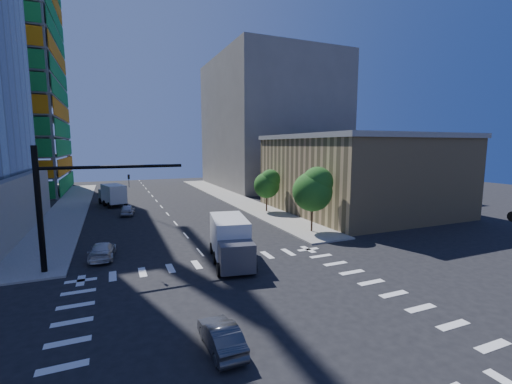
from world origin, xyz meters
TOP-DOWN VIEW (x-y plane):
  - ground at (0.00, 0.00)m, footprint 160.00×160.00m
  - road_markings at (0.00, 0.00)m, footprint 20.00×20.00m
  - sidewalk_ne at (12.50, 40.00)m, footprint 5.00×60.00m
  - sidewalk_nw at (-12.50, 40.00)m, footprint 5.00×60.00m
  - commercial_building at (25.00, 22.00)m, footprint 20.50×22.50m
  - bg_building_ne at (27.00, 55.00)m, footprint 24.00×30.00m
  - signal_mast_nw at (-10.00, 11.50)m, footprint 10.20×0.40m
  - tree_south at (12.63, 13.90)m, footprint 4.16×4.16m
  - tree_north at (12.93, 25.90)m, footprint 3.54×3.52m
  - car_nb_far at (4.32, 15.41)m, footprint 3.22×5.06m
  - car_sb_near at (-7.69, 13.53)m, footprint 2.25×4.68m
  - car_sb_mid at (-4.94, 31.49)m, footprint 2.17×4.30m
  - car_sb_cross at (-2.55, -2.31)m, footprint 1.36×3.77m
  - box_truck_near at (1.58, 8.25)m, footprint 3.90×6.92m
  - box_truck_far at (-6.77, 40.37)m, footprint 4.16×6.67m

SIDE VIEW (x-z plane):
  - ground at x=0.00m, z-range 0.00..0.00m
  - road_markings at x=0.00m, z-range 0.00..0.01m
  - sidewalk_ne at x=12.50m, z-range 0.00..0.15m
  - sidewalk_nw at x=-12.50m, z-range 0.00..0.15m
  - car_sb_cross at x=-2.55m, z-range 0.00..1.24m
  - car_nb_far at x=4.32m, z-range 0.00..1.30m
  - car_sb_near at x=-7.69m, z-range 0.00..1.31m
  - car_sb_mid at x=-4.94m, z-range 0.00..1.40m
  - box_truck_far at x=-6.77m, z-range -0.19..3.06m
  - box_truck_near at x=1.58m, z-range -0.20..3.23m
  - tree_north at x=12.93m, z-range 1.10..6.88m
  - tree_south at x=12.63m, z-range 1.27..8.10m
  - commercial_building at x=25.00m, z-range 0.01..10.61m
  - signal_mast_nw at x=-10.00m, z-range 0.99..9.99m
  - bg_building_ne at x=27.00m, z-range 0.00..28.00m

